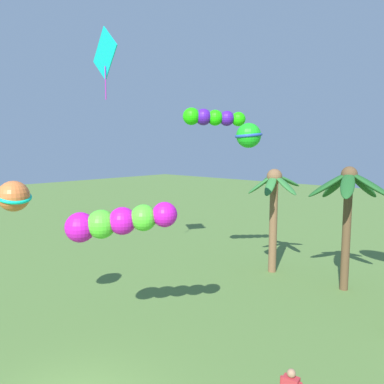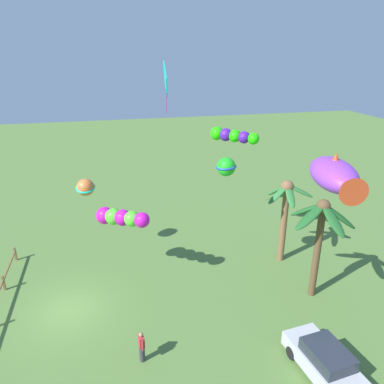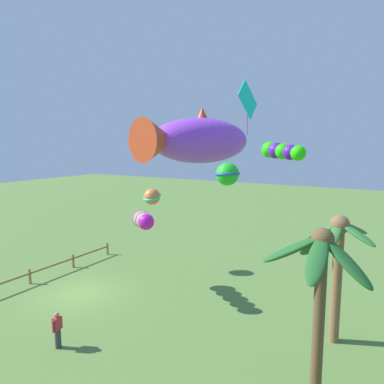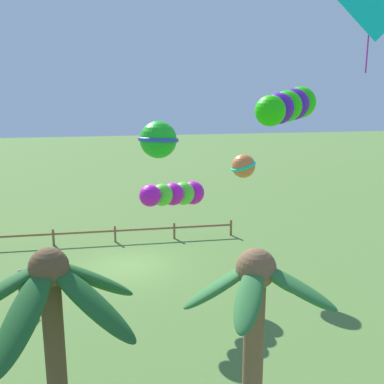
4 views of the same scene
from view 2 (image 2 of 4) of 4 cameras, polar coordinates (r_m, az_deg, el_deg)
ground_plane at (r=21.95m, az=-18.55°, el=-17.14°), size 120.00×120.00×0.00m
palm_tree_0 at (r=20.88m, az=19.42°, el=-4.83°), size 3.70×3.75×5.95m
palm_tree_1 at (r=24.12m, az=14.39°, el=-1.82°), size 3.00×3.08×5.68m
parked_car_0 at (r=18.23m, az=19.97°, el=-23.53°), size 4.06×2.11×1.51m
spectator_0 at (r=17.95m, az=-7.86°, el=-22.76°), size 0.54×0.28×1.59m
kite_ball_0 at (r=20.02m, az=5.36°, el=3.93°), size 1.59×1.59×1.04m
kite_ball_1 at (r=24.25m, az=-16.27°, el=0.70°), size 1.28×1.30×1.11m
kite_tube_2 at (r=23.15m, az=6.33°, el=8.72°), size 2.29×2.64×0.90m
kite_fish_3 at (r=14.97m, az=21.46°, el=2.41°), size 3.75×2.33×1.43m
kite_diamond_4 at (r=25.72m, az=-4.14°, el=16.94°), size 2.47×0.35×3.46m
kite_tube_5 at (r=21.27m, az=-11.12°, el=-3.90°), size 2.98×2.92×1.37m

